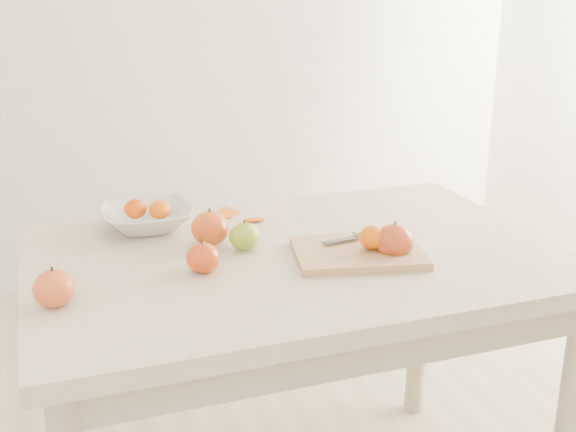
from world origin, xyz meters
name	(u,v)px	position (x,y,z in m)	size (l,w,h in m)	color
table	(295,291)	(0.00, 0.00, 0.65)	(1.20, 0.80, 0.75)	beige
cutting_board	(358,253)	(0.12, -0.08, 0.76)	(0.28, 0.21, 0.02)	tan
board_tangerine	(373,238)	(0.15, -0.09, 0.80)	(0.06, 0.06, 0.05)	#DE5307
fruit_bowl	(147,218)	(-0.29, 0.27, 0.78)	(0.23, 0.23, 0.06)	silver
bowl_tangerine_near	(135,209)	(-0.32, 0.28, 0.80)	(0.06, 0.06, 0.05)	#CB5207
bowl_tangerine_far	(159,210)	(-0.26, 0.26, 0.80)	(0.05, 0.05, 0.05)	orange
orange_peel_a	(227,215)	(-0.08, 0.31, 0.75)	(0.06, 0.04, 0.00)	#CC4E0E
orange_peel_b	(254,221)	(-0.03, 0.24, 0.75)	(0.04, 0.04, 0.00)	#CF4B0E
paring_knife	(364,234)	(0.17, -0.01, 0.78)	(0.17, 0.05, 0.01)	silver
apple_green	(245,236)	(-0.11, 0.05, 0.78)	(0.07, 0.07, 0.06)	#659614
apple_red_b	(203,258)	(-0.23, -0.05, 0.78)	(0.07, 0.07, 0.06)	#A60711
apple_red_e	(394,241)	(0.20, -0.11, 0.79)	(0.09, 0.09, 0.08)	maroon
apple_red_a	(210,228)	(-0.17, 0.11, 0.79)	(0.09, 0.09, 0.08)	maroon
apple_red_d	(54,288)	(-0.53, -0.11, 0.79)	(0.08, 0.08, 0.07)	#A61F15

